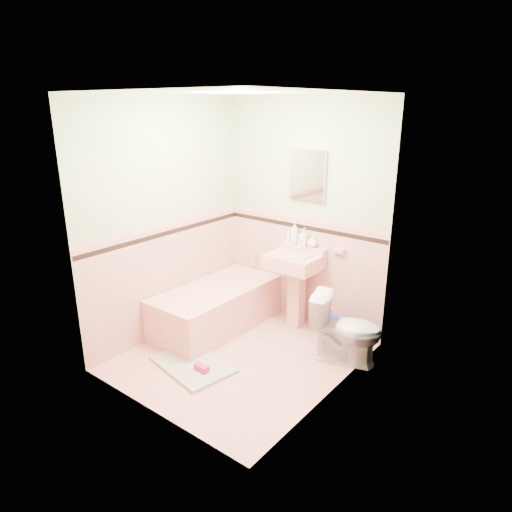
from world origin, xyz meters
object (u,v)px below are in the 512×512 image
Objects in this scene: bathtub at (216,309)px; soap_bottle_left at (295,233)px; shoe at (202,368)px; medicine_cabinet at (308,175)px; soap_bottle_right at (312,241)px; bucket at (330,331)px; sink at (293,292)px; toilet at (346,329)px; soap_bottle_mid at (304,237)px.

bathtub is 5.98× the size of soap_bottle_left.
bathtub is 0.97m from shoe.
soap_bottle_left is at bearing 92.75° from shoe.
medicine_cabinet is at bearing 47.42° from bathtub.
soap_bottle_right is (0.23, 0.00, -0.06)m from soap_bottle_left.
medicine_cabinet is 2.02× the size of bucket.
bathtub is 1.73× the size of sink.
soap_bottle_left reaches higher than bucket.
bathtub is at bearing -142.07° from sink.
sink reaches higher than shoe.
toilet reaches higher than bucket.
sink reaches higher than toilet.
bathtub reaches higher than bucket.
medicine_cabinet reaches higher than soap_bottle_mid.
soap_bottle_left is (-0.12, -0.03, -0.65)m from medicine_cabinet.
shoe is (-0.02, -1.50, -0.99)m from soap_bottle_left.
medicine_cabinet is 2.67× the size of soap_bottle_mid.
toilet is at bearing 9.95° from bathtub.
shoe is (-0.94, -1.05, -0.28)m from toilet.
bucket is at bearing -27.33° from medicine_cabinet.
soap_bottle_mid is (0.68, 0.71, 0.80)m from bathtub.
soap_bottle_right is (0.11, 0.18, 0.56)m from sink.
soap_bottle_mid reaches higher than shoe.
soap_bottle_mid is 0.29× the size of toilet.
bathtub is 5.70× the size of bucket.
bucket is at bearing 37.02° from toilet.
bathtub is 2.20× the size of toilet.
sink is 3.45× the size of soap_bottle_left.
sink is 6.16× the size of soap_bottle_right.
sink is at bearing -90.10° from soap_bottle_mid.
bucket is (0.39, -0.23, -0.86)m from soap_bottle_right.
soap_bottle_right is at bearing 149.87° from bucket.
shoe is at bearing -95.36° from medicine_cabinet.
soap_bottle_mid reaches higher than toilet.
medicine_cabinet is 0.68m from soap_bottle_mid.
soap_bottle_right is 1.78m from shoe.
toilet is (0.80, -0.27, -0.09)m from sink.
soap_bottle_right is at bearing 84.03° from shoe.
medicine_cabinet is 3.57× the size of shoe.
bucket is at bearing -24.57° from soap_bottle_mid.
toilet reaches higher than bathtub.
medicine_cabinet reaches higher than toilet.
soap_bottle_right is (0.11, 0.00, -0.03)m from soap_bottle_mid.
sink is at bearing -120.61° from soap_bottle_right.
bucket is at bearing -30.13° from soap_bottle_right.
toilet is (0.92, -0.45, -0.71)m from soap_bottle_left.
shoe is (-0.14, -1.32, -0.37)m from sink.
bucket is at bearing -5.56° from sink.
medicine_cabinet is (0.68, 0.74, 1.47)m from bathtub.
toilet is 0.43m from bucket.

